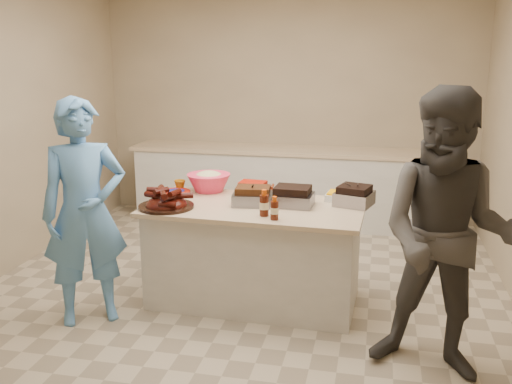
% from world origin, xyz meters
% --- Properties ---
extents(room, '(4.50, 5.00, 2.70)m').
position_xyz_m(room, '(0.00, 0.00, 0.00)').
color(room, tan).
rests_on(room, ground).
extents(back_counter, '(3.60, 0.64, 0.90)m').
position_xyz_m(back_counter, '(0.00, 2.20, 0.45)').
color(back_counter, silver).
rests_on(back_counter, ground).
extents(island, '(1.77, 0.98, 0.82)m').
position_xyz_m(island, '(0.15, -0.03, 0.00)').
color(island, silver).
rests_on(island, ground).
extents(rib_platter, '(0.51, 0.51, 0.18)m').
position_xyz_m(rib_platter, '(-0.53, -0.24, 0.82)').
color(rib_platter, '#440F08').
rests_on(rib_platter, island).
extents(pulled_pork_tray, '(0.34, 0.27, 0.10)m').
position_xyz_m(pulled_pork_tray, '(0.13, -0.01, 0.82)').
color(pulled_pork_tray, '#47230F').
rests_on(pulled_pork_tray, island).
extents(brisket_tray, '(0.34, 0.29, 0.10)m').
position_xyz_m(brisket_tray, '(0.44, 0.03, 0.82)').
color(brisket_tray, black).
rests_on(brisket_tray, island).
extents(roasting_pan, '(0.34, 0.34, 0.11)m').
position_xyz_m(roasting_pan, '(0.92, 0.15, 0.82)').
color(roasting_pan, gray).
rests_on(roasting_pan, island).
extents(coleslaw_bowl, '(0.40, 0.40, 0.26)m').
position_xyz_m(coleslaw_bowl, '(-0.35, 0.35, 0.82)').
color(coleslaw_bowl, '#F9325A').
rests_on(coleslaw_bowl, island).
extents(sausage_plate, '(0.34, 0.34, 0.05)m').
position_xyz_m(sausage_plate, '(0.22, 0.32, 0.82)').
color(sausage_plate, silver).
rests_on(sausage_plate, island).
extents(mac_cheese_dish, '(0.30, 0.23, 0.07)m').
position_xyz_m(mac_cheese_dish, '(0.83, 0.27, 0.82)').
color(mac_cheese_dish, '#FFB204').
rests_on(mac_cheese_dish, island).
extents(bbq_bottle_a, '(0.06, 0.06, 0.18)m').
position_xyz_m(bbq_bottle_a, '(0.37, -0.38, 0.82)').
color(bbq_bottle_a, '#421509').
rests_on(bbq_bottle_a, island).
extents(bbq_bottle_b, '(0.07, 0.07, 0.20)m').
position_xyz_m(bbq_bottle_b, '(0.28, -0.30, 0.82)').
color(bbq_bottle_b, '#421509').
rests_on(bbq_bottle_b, island).
extents(mustard_bottle, '(0.05, 0.05, 0.12)m').
position_xyz_m(mustard_bottle, '(0.02, 0.17, 0.82)').
color(mustard_bottle, gold).
rests_on(mustard_bottle, island).
extents(sauce_bowl, '(0.14, 0.05, 0.14)m').
position_xyz_m(sauce_bowl, '(0.13, 0.25, 0.82)').
color(sauce_bowl, silver).
rests_on(sauce_bowl, island).
extents(plate_stack_large, '(0.26, 0.26, 0.03)m').
position_xyz_m(plate_stack_large, '(-0.60, 0.18, 0.82)').
color(plate_stack_large, '#9E1204').
rests_on(plate_stack_large, island).
extents(plate_stack_small, '(0.18, 0.18, 0.02)m').
position_xyz_m(plate_stack_small, '(-0.62, -0.03, 0.82)').
color(plate_stack_small, '#9E1204').
rests_on(plate_stack_small, island).
extents(plastic_cup, '(0.10, 0.10, 0.10)m').
position_xyz_m(plastic_cup, '(-0.61, 0.32, 0.82)').
color(plastic_cup, '#AB690C').
rests_on(plastic_cup, island).
extents(basket_stack, '(0.23, 0.19, 0.11)m').
position_xyz_m(basket_stack, '(0.05, 0.33, 0.82)').
color(basket_stack, '#9E1204').
rests_on(basket_stack, island).
extents(guest_blue, '(1.46, 1.78, 0.41)m').
position_xyz_m(guest_blue, '(-1.02, -0.62, 0.00)').
color(guest_blue, '#5996D6').
rests_on(guest_blue, ground).
extents(guest_gray, '(1.26, 1.99, 0.70)m').
position_xyz_m(guest_gray, '(1.54, -0.84, 0.00)').
color(guest_gray, '#4B4743').
rests_on(guest_gray, ground).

